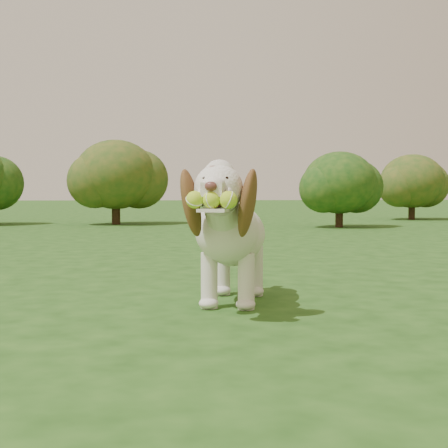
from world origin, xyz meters
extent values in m
plane|color=#1B4212|center=(0.00, 0.00, 0.00)|extent=(80.00, 80.00, 0.00)
ellipsoid|color=silver|center=(0.14, -0.15, 0.37)|extent=(0.49, 0.71, 0.34)
ellipsoid|color=silver|center=(0.07, -0.39, 0.41)|extent=(0.41, 0.41, 0.33)
ellipsoid|color=silver|center=(0.20, 0.06, 0.36)|extent=(0.37, 0.37, 0.30)
cylinder|color=silver|center=(0.04, -0.51, 0.50)|extent=(0.24, 0.30, 0.26)
sphere|color=silver|center=(0.00, -0.64, 0.63)|extent=(0.29, 0.29, 0.24)
sphere|color=silver|center=(0.01, -0.62, 0.69)|extent=(0.19, 0.19, 0.15)
cube|color=silver|center=(-0.03, -0.76, 0.62)|extent=(0.13, 0.16, 0.06)
ellipsoid|color=#592D28|center=(-0.05, -0.83, 0.64)|extent=(0.06, 0.05, 0.04)
cube|color=silver|center=(-0.04, -0.78, 0.53)|extent=(0.16, 0.18, 0.02)
ellipsoid|color=brown|center=(-0.13, -0.59, 0.56)|extent=(0.18, 0.22, 0.36)
ellipsoid|color=brown|center=(0.14, -0.66, 0.56)|extent=(0.16, 0.25, 0.36)
cylinder|color=silver|center=(0.23, 0.20, 0.40)|extent=(0.10, 0.18, 0.13)
cylinder|color=silver|center=(-0.02, -0.34, 0.15)|extent=(0.11, 0.11, 0.29)
cylinder|color=silver|center=(0.17, -0.40, 0.15)|extent=(0.11, 0.11, 0.29)
cylinder|color=silver|center=(0.10, 0.07, 0.15)|extent=(0.11, 0.11, 0.29)
cylinder|color=silver|center=(0.29, 0.02, 0.15)|extent=(0.11, 0.11, 0.29)
sphere|color=#C2E230|center=(-0.12, -0.79, 0.58)|extent=(0.10, 0.10, 0.08)
sphere|color=#C2E230|center=(-0.05, -0.82, 0.58)|extent=(0.10, 0.10, 0.08)
sphere|color=#C2E230|center=(0.03, -0.84, 0.58)|extent=(0.10, 0.10, 0.08)
cylinder|color=#382314|center=(-1.05, 8.19, 0.25)|extent=(0.16, 0.16, 0.51)
ellipsoid|color=#154415|center=(-1.05, 8.19, 0.93)|extent=(1.52, 1.52, 1.29)
cylinder|color=#382314|center=(2.82, 6.82, 0.21)|extent=(0.13, 0.13, 0.42)
ellipsoid|color=#154415|center=(2.82, 6.82, 0.77)|extent=(1.25, 1.25, 1.07)
cylinder|color=#382314|center=(5.25, 9.50, 0.23)|extent=(0.14, 0.14, 0.46)
ellipsoid|color=#154415|center=(5.25, 9.50, 0.84)|extent=(1.38, 1.38, 1.17)
camera|label=1|loc=(-0.29, -3.60, 0.62)|focal=50.00mm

